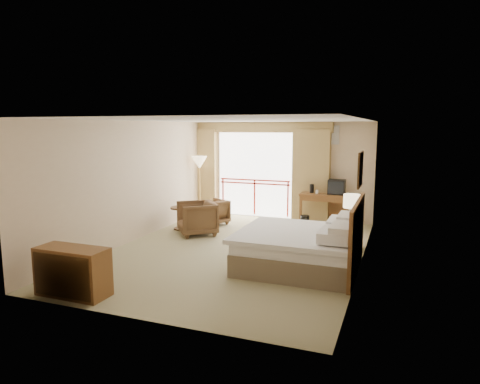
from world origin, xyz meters
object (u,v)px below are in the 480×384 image
at_px(desk, 325,200).
at_px(armchair_near, 197,234).
at_px(nightstand, 350,237).
at_px(side_table, 181,214).
at_px(tv, 337,187).
at_px(wastebasket, 305,221).
at_px(floor_lamp, 199,165).
at_px(table_lamp, 352,202).
at_px(dresser, 73,272).
at_px(bed, 302,248).
at_px(armchair_far, 212,224).

height_order(desk, armchair_near, desk).
relative_size(nightstand, side_table, 0.94).
distance_m(nightstand, tv, 2.34).
bearing_deg(armchair_near, wastebasket, 89.56).
bearing_deg(floor_lamp, nightstand, -22.70).
bearing_deg(table_lamp, floor_lamp, 157.86).
xyz_separation_m(desk, dresser, (-2.78, -6.28, -0.27)).
bearing_deg(table_lamp, tv, 106.32).
bearing_deg(desk, wastebasket, -133.65).
bearing_deg(dresser, nightstand, 46.55).
bearing_deg(nightstand, armchair_near, -175.26).
xyz_separation_m(bed, tv, (0.08, 3.68, 0.64)).
distance_m(bed, desk, 3.76).
height_order(tv, armchair_far, tv).
distance_m(tv, wastebasket, 1.21).
bearing_deg(dresser, bed, 38.82).
bearing_deg(side_table, armchair_near, -27.59).
distance_m(bed, floor_lamp, 5.18).
bearing_deg(dresser, side_table, 95.19).
height_order(bed, armchair_far, bed).
distance_m(side_table, dresser, 4.41).
bearing_deg(bed, nightstand, 66.04).
bearing_deg(wastebasket, desk, 46.67).
height_order(desk, tv, tv).
bearing_deg(wastebasket, floor_lamp, 177.81).
bearing_deg(nightstand, bed, -109.74).
bearing_deg(armchair_far, armchair_near, 33.43).
height_order(bed, desk, bed).
height_order(floor_lamp, dresser, floor_lamp).
distance_m(armchair_near, dresser, 4.08).
height_order(tv, wastebasket, tv).
xyz_separation_m(bed, desk, (-0.22, 3.74, 0.27)).
distance_m(wastebasket, side_table, 3.21).
relative_size(bed, table_lamp, 3.47).
distance_m(bed, dresser, 3.92).
xyz_separation_m(bed, floor_lamp, (-3.73, 3.41, 1.12)).
bearing_deg(wastebasket, table_lamp, -51.50).
height_order(nightstand, side_table, side_table).
bearing_deg(desk, bed, -87.00).
distance_m(bed, armchair_far, 4.00).
distance_m(nightstand, floor_lamp, 4.95).
distance_m(tv, floor_lamp, 3.86).
distance_m(bed, nightstand, 1.71).
relative_size(wastebasket, side_table, 0.50).
relative_size(tv, floor_lamp, 0.25).
bearing_deg(floor_lamp, armchair_near, -65.91).
bearing_deg(wastebasket, armchair_near, -141.81).
height_order(nightstand, desk, desk).
height_order(armchair_far, armchair_near, armchair_near).
xyz_separation_m(desk, tv, (0.30, -0.06, 0.37)).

